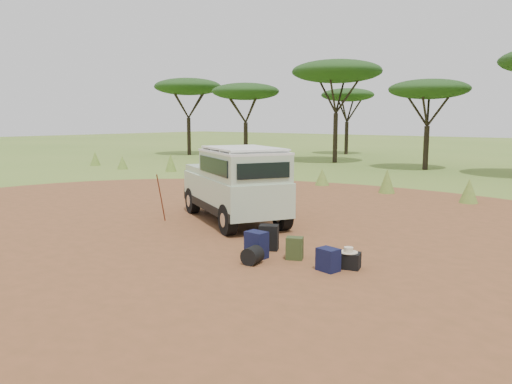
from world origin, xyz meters
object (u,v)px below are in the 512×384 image
Objects in this scene: walking_staff at (161,198)px; hard_case at (348,260)px; backpack_black at (269,238)px; backpack_navy at (257,245)px; duffel_navy at (328,260)px; backpack_olive at (295,248)px; safari_vehicle at (236,186)px.

hard_case is at bearing -26.82° from walking_staff.
backpack_black reaches higher than hard_case.
backpack_navy is 1.27× the size of duffel_navy.
walking_staff is at bearing -178.24° from duffel_navy.
duffel_navy is at bearing -135.31° from hard_case.
backpack_olive is at bearing -29.71° from walking_staff.
backpack_olive is (4.76, -0.74, -0.43)m from walking_staff.
backpack_navy is (0.18, -0.64, 0.00)m from backpack_black.
backpack_navy is at bearing -36.14° from walking_staff.
safari_vehicle reaches higher than backpack_black.
backpack_black is 1.27× the size of duffel_navy.
safari_vehicle is at bearing 163.21° from duffel_navy.
backpack_black reaches higher than backpack_olive.
walking_staff is 2.52× the size of backpack_black.
duffel_navy is 0.43m from hard_case.
safari_vehicle reaches higher than backpack_navy.
backpack_olive is 0.92m from duffel_navy.
backpack_navy is at bearing -163.01° from duffel_navy.
safari_vehicle is 9.77× the size of backpack_olive.
walking_staff reaches higher than backpack_olive.
hard_case is (5.86, -0.61, -0.50)m from walking_staff.
walking_staff is 5.75m from duffel_navy.
backpack_navy is 1.82m from hard_case.
safari_vehicle reaches higher than walking_staff.
walking_staff is 3.16× the size of hard_case.
walking_staff reaches higher than backpack_navy.
hard_case is at bearing 19.11° from backpack_navy.
walking_staff reaches higher than duffel_navy.
duffel_navy is (1.53, 0.14, -0.06)m from backpack_navy.
walking_staff is (-1.52, -1.25, -0.32)m from safari_vehicle.
hard_case is (1.92, -0.13, -0.12)m from backpack_black.
safari_vehicle is 3.06m from backpack_black.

